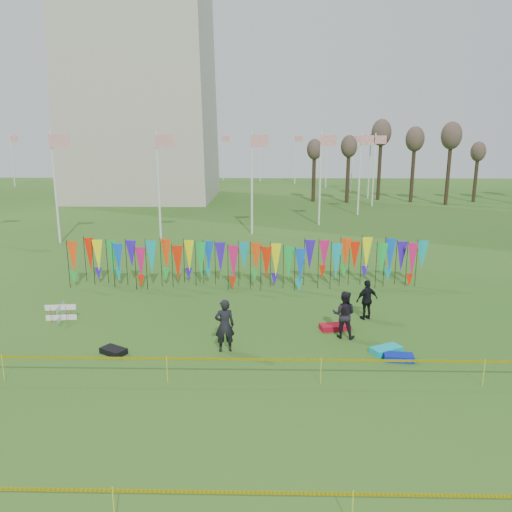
{
  "coord_description": "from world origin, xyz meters",
  "views": [
    {
      "loc": [
        1.16,
        -15.53,
        7.57
      ],
      "look_at": [
        0.7,
        6.0,
        2.42
      ],
      "focal_mm": 35.0,
      "sensor_mm": 36.0,
      "label": 1
    }
  ],
  "objects_px": {
    "kite_bag_turquoise": "(386,350)",
    "person_right": "(367,300)",
    "box_kite": "(61,312)",
    "kite_bag_blue": "(399,357)",
    "person_mid": "(344,314)",
    "person_left": "(225,325)",
    "kite_bag_red": "(335,327)",
    "kite_bag_black": "(114,351)"
  },
  "relations": [
    {
      "from": "person_right",
      "to": "kite_bag_black",
      "type": "xyz_separation_m",
      "value": [
        -9.74,
        -3.72,
        -0.75
      ]
    },
    {
      "from": "box_kite",
      "to": "kite_bag_black",
      "type": "relative_size",
      "value": 0.79
    },
    {
      "from": "box_kite",
      "to": "kite_bag_black",
      "type": "xyz_separation_m",
      "value": [
        3.21,
        -3.27,
        -0.25
      ]
    },
    {
      "from": "person_mid",
      "to": "kite_bag_black",
      "type": "height_order",
      "value": "person_mid"
    },
    {
      "from": "person_right",
      "to": "kite_bag_turquoise",
      "type": "bearing_deg",
      "value": 69.77
    },
    {
      "from": "box_kite",
      "to": "kite_bag_blue",
      "type": "height_order",
      "value": "box_kite"
    },
    {
      "from": "box_kite",
      "to": "person_left",
      "type": "relative_size",
      "value": 0.37
    },
    {
      "from": "box_kite",
      "to": "person_mid",
      "type": "height_order",
      "value": "person_mid"
    },
    {
      "from": "kite_bag_turquoise",
      "to": "kite_bag_black",
      "type": "relative_size",
      "value": 1.21
    },
    {
      "from": "box_kite",
      "to": "kite_bag_red",
      "type": "height_order",
      "value": "box_kite"
    },
    {
      "from": "kite_bag_red",
      "to": "kite_bag_blue",
      "type": "bearing_deg",
      "value": -56.44
    },
    {
      "from": "box_kite",
      "to": "person_mid",
      "type": "relative_size",
      "value": 0.39
    },
    {
      "from": "person_mid",
      "to": "kite_bag_red",
      "type": "height_order",
      "value": "person_mid"
    },
    {
      "from": "person_left",
      "to": "kite_bag_black",
      "type": "relative_size",
      "value": 2.15
    },
    {
      "from": "person_right",
      "to": "kite_bag_turquoise",
      "type": "relative_size",
      "value": 1.55
    },
    {
      "from": "person_left",
      "to": "kite_bag_blue",
      "type": "height_order",
      "value": "person_left"
    },
    {
      "from": "kite_bag_blue",
      "to": "kite_bag_turquoise",
      "type": "bearing_deg",
      "value": 116.19
    },
    {
      "from": "person_left",
      "to": "kite_bag_red",
      "type": "height_order",
      "value": "person_left"
    },
    {
      "from": "box_kite",
      "to": "kite_bag_turquoise",
      "type": "bearing_deg",
      "value": -12.9
    },
    {
      "from": "person_left",
      "to": "kite_bag_red",
      "type": "bearing_deg",
      "value": -163.92
    },
    {
      "from": "person_mid",
      "to": "person_right",
      "type": "bearing_deg",
      "value": -106.39
    },
    {
      "from": "box_kite",
      "to": "person_right",
      "type": "height_order",
      "value": "person_right"
    },
    {
      "from": "box_kite",
      "to": "person_mid",
      "type": "xyz_separation_m",
      "value": [
        11.68,
        -1.55,
        0.57
      ]
    },
    {
      "from": "person_left",
      "to": "kite_bag_blue",
      "type": "bearing_deg",
      "value": 163.43
    },
    {
      "from": "kite_bag_blue",
      "to": "kite_bag_black",
      "type": "distance_m",
      "value": 10.1
    },
    {
      "from": "box_kite",
      "to": "kite_bag_red",
      "type": "xyz_separation_m",
      "value": [
        11.46,
        -0.79,
        -0.25
      ]
    },
    {
      "from": "person_right",
      "to": "kite_bag_black",
      "type": "distance_m",
      "value": 10.45
    },
    {
      "from": "kite_bag_black",
      "to": "kite_bag_blue",
      "type": "bearing_deg",
      "value": -1.76
    },
    {
      "from": "box_kite",
      "to": "person_right",
      "type": "bearing_deg",
      "value": 1.99
    },
    {
      "from": "kite_bag_turquoise",
      "to": "person_right",
      "type": "bearing_deg",
      "value": 91.01
    },
    {
      "from": "kite_bag_turquoise",
      "to": "kite_bag_black",
      "type": "xyz_separation_m",
      "value": [
        -9.8,
        -0.29,
        -0.0
      ]
    },
    {
      "from": "kite_bag_turquoise",
      "to": "kite_bag_red",
      "type": "bearing_deg",
      "value": 125.37
    },
    {
      "from": "person_left",
      "to": "person_right",
      "type": "relative_size",
      "value": 1.14
    },
    {
      "from": "kite_bag_blue",
      "to": "kite_bag_black",
      "type": "relative_size",
      "value": 1.1
    },
    {
      "from": "person_left",
      "to": "person_mid",
      "type": "xyz_separation_m",
      "value": [
        4.49,
        1.39,
        -0.05
      ]
    },
    {
      "from": "box_kite",
      "to": "kite_bag_blue",
      "type": "bearing_deg",
      "value": -15.04
    },
    {
      "from": "kite_bag_blue",
      "to": "person_right",
      "type": "bearing_deg",
      "value": 95.01
    },
    {
      "from": "person_left",
      "to": "kite_bag_black",
      "type": "height_order",
      "value": "person_left"
    },
    {
      "from": "box_kite",
      "to": "kite_bag_blue",
      "type": "relative_size",
      "value": 0.72
    },
    {
      "from": "kite_bag_blue",
      "to": "kite_bag_red",
      "type": "relative_size",
      "value": 0.84
    },
    {
      "from": "kite_bag_blue",
      "to": "person_mid",
      "type": "bearing_deg",
      "value": 128.76
    },
    {
      "from": "box_kite",
      "to": "person_mid",
      "type": "bearing_deg",
      "value": -7.55
    }
  ]
}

